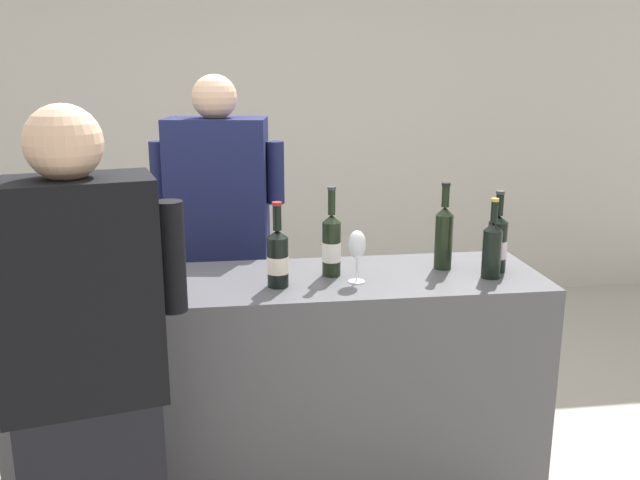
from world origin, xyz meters
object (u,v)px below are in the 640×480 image
object	(u,v)px
person_server	(221,271)
wine_bottle_4	(331,244)
wine_bottle_3	(444,235)
person_guest	(89,415)
wine_bottle_5	(77,247)
ice_bucket	(143,261)
wine_bottle_2	(104,256)
wine_bottle_1	(278,257)
wine_bottle_6	(497,243)
wine_glass	(357,246)
wine_bottle_0	(492,248)

from	to	relation	value
person_server	wine_bottle_4	bearing A→B (deg)	-53.33
wine_bottle_3	person_guest	bearing A→B (deg)	-150.03
wine_bottle_5	person_server	distance (m)	0.78
wine_bottle_3	ice_bucket	bearing A→B (deg)	-172.32
wine_bottle_5	person_guest	distance (m)	0.84
wine_bottle_4	wine_bottle_2	bearing A→B (deg)	179.39
person_server	person_guest	distance (m)	1.33
wine_bottle_1	wine_bottle_4	world-z (taller)	wine_bottle_4
wine_bottle_6	ice_bucket	bearing A→B (deg)	-176.06
wine_bottle_2	wine_bottle_4	distance (m)	0.86
wine_bottle_2	person_server	xyz separation A→B (m)	(0.42, 0.57, -0.25)
wine_glass	person_guest	distance (m)	1.11
wine_bottle_0	person_guest	xyz separation A→B (m)	(-1.41, -0.59, -0.28)
wine_bottle_5	wine_glass	size ratio (longest dim) A/B	1.66
person_server	wine_bottle_6	bearing A→B (deg)	-29.38
wine_bottle_1	person_guest	xyz separation A→B (m)	(-0.59, -0.59, -0.27)
wine_bottle_1	person_guest	bearing A→B (deg)	-134.88
wine_bottle_3	wine_bottle_5	distance (m)	1.42
wine_bottle_0	wine_glass	world-z (taller)	wine_bottle_0
wine_bottle_0	wine_bottle_1	distance (m)	0.82
wine_bottle_1	wine_bottle_3	xyz separation A→B (m)	(0.68, 0.14, 0.03)
wine_bottle_0	wine_bottle_1	world-z (taller)	wine_bottle_1
wine_bottle_0	wine_bottle_2	world-z (taller)	wine_bottle_2
wine_bottle_1	wine_glass	size ratio (longest dim) A/B	1.59
wine_glass	wine_bottle_4	bearing A→B (deg)	129.53
ice_bucket	person_guest	bearing A→B (deg)	-100.49
wine_bottle_1	wine_glass	bearing A→B (deg)	1.75
wine_bottle_3	wine_bottle_2	bearing A→B (deg)	-179.07
wine_bottle_1	ice_bucket	bearing A→B (deg)	-177.83
wine_bottle_3	person_server	world-z (taller)	person_server
wine_bottle_2	wine_bottle_3	distance (m)	1.31
person_guest	wine_bottle_3	bearing A→B (deg)	29.97
wine_bottle_1	wine_bottle_6	size ratio (longest dim) A/B	0.99
wine_bottle_2	wine_bottle_6	bearing A→B (deg)	-1.56
wine_glass	ice_bucket	world-z (taller)	ice_bucket
wine_bottle_3	person_server	distance (m)	1.09
wine_bottle_6	person_guest	distance (m)	1.63
wine_bottle_0	wine_bottle_2	distance (m)	1.47
wine_bottle_0	wine_bottle_2	bearing A→B (deg)	175.23
wine_bottle_4	wine_bottle_5	distance (m)	0.96
wine_glass	person_server	world-z (taller)	person_server
person_guest	wine_bottle_1	bearing A→B (deg)	45.12
wine_bottle_0	ice_bucket	xyz separation A→B (m)	(-1.30, -0.01, 0.00)
wine_bottle_3	ice_bucket	distance (m)	1.17
wine_bottle_1	wine_glass	world-z (taller)	wine_bottle_1
ice_bucket	person_guest	xyz separation A→B (m)	(-0.11, -0.57, -0.28)
wine_bottle_3	person_server	xyz separation A→B (m)	(-0.89, 0.55, -0.28)
wine_bottle_0	wine_bottle_5	distance (m)	1.58
wine_bottle_2	wine_bottle_5	size ratio (longest dim) A/B	0.96
person_server	person_guest	world-z (taller)	person_server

